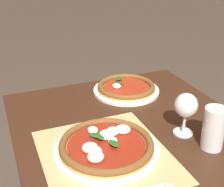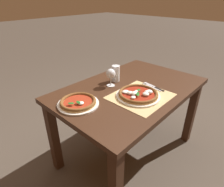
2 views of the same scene
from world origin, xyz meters
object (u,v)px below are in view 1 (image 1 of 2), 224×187
Objects in this scene: pizza_near at (106,146)px; pizza_far at (126,88)px; pint_glass at (214,129)px; wine_glass at (186,107)px.

pizza_far is at bearing 147.55° from pizza_near.
pizza_near is 0.35m from pint_glass.
pizza_far is 2.05× the size of pint_glass.
pizza_near is 2.19× the size of wine_glass.
pizza_near reaches higher than pizza_far.
wine_glass is at bearing 89.66° from pizza_near.
pizza_far is 0.50m from pint_glass.
pizza_far is 1.92× the size of wine_glass.
pint_glass is at bearing 71.92° from pizza_near.
pizza_near is at bearing -90.34° from wine_glass.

